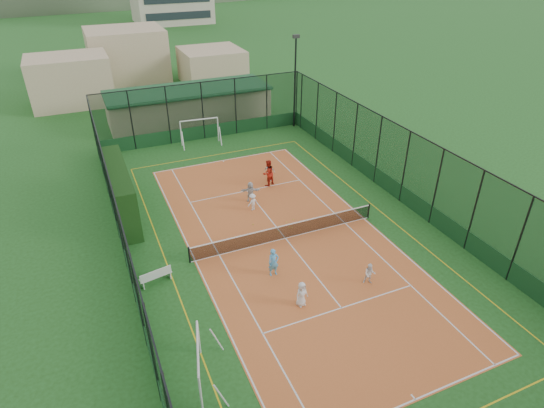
{
  "coord_description": "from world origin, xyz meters",
  "views": [
    {
      "loc": [
        -9.58,
        -20.02,
        15.42
      ],
      "look_at": [
        0.06,
        2.15,
        1.2
      ],
      "focal_mm": 30.0,
      "sensor_mm": 36.0,
      "label": 1
    }
  ],
  "objects": [
    {
      "name": "ground",
      "position": [
        0.0,
        0.0,
        0.0
      ],
      "size": [
        300.0,
        300.0,
        0.0
      ],
      "primitive_type": "plane",
      "color": "#214D1A",
      "rests_on": "ground"
    },
    {
      "name": "court_slab",
      "position": [
        0.0,
        0.0,
        0.01
      ],
      "size": [
        11.17,
        23.97,
        0.01
      ],
      "primitive_type": "cube",
      "color": "#BC5C29",
      "rests_on": "ground"
    },
    {
      "name": "tennis_net",
      "position": [
        0.0,
        0.0,
        0.53
      ],
      "size": [
        11.67,
        0.12,
        1.06
      ],
      "primitive_type": null,
      "color": "black",
      "rests_on": "ground"
    },
    {
      "name": "perimeter_fence",
      "position": [
        0.0,
        0.0,
        2.5
      ],
      "size": [
        18.12,
        34.12,
        5.0
      ],
      "primitive_type": null,
      "color": "black",
      "rests_on": "ground"
    },
    {
      "name": "floodlight_ne",
      "position": [
        8.6,
        16.6,
        4.12
      ],
      "size": [
        0.6,
        0.26,
        8.25
      ],
      "primitive_type": null,
      "color": "black",
      "rests_on": "ground"
    },
    {
      "name": "clubhouse",
      "position": [
        0.0,
        22.0,
        1.57
      ],
      "size": [
        15.2,
        7.2,
        3.15
      ],
      "primitive_type": null,
      "color": "tan",
      "rests_on": "ground"
    },
    {
      "name": "hedge_left",
      "position": [
        -8.3,
        6.71,
        1.64
      ],
      "size": [
        1.12,
        7.48,
        3.27
      ],
      "primitive_type": "cube",
      "color": "black",
      "rests_on": "ground"
    },
    {
      "name": "white_bench",
      "position": [
        -7.8,
        -0.95,
        0.47
      ],
      "size": [
        1.72,
        0.76,
        0.93
      ],
      "primitive_type": null,
      "rotation": [
        0.0,
        0.0,
        0.19
      ],
      "color": "white",
      "rests_on": "ground"
    },
    {
      "name": "futsal_goal_near",
      "position": [
        -7.32,
        -7.67,
        0.93
      ],
      "size": [
        2.99,
        1.5,
        1.85
      ],
      "primitive_type": null,
      "rotation": [
        0.0,
        0.0,
        1.33
      ],
      "color": "white",
      "rests_on": "ground"
    },
    {
      "name": "futsal_goal_far",
      "position": [
        -0.64,
        16.09,
        1.07
      ],
      "size": [
        3.38,
        1.23,
        2.14
      ],
      "primitive_type": null,
      "rotation": [
        0.0,
        0.0,
        -0.08
      ],
      "color": "white",
      "rests_on": "ground"
    },
    {
      "name": "child_near_left",
      "position": [
        -1.68,
        -5.42,
        0.69
      ],
      "size": [
        0.73,
        0.55,
        1.35
      ],
      "primitive_type": "imported",
      "rotation": [
        0.0,
        0.0,
        0.19
      ],
      "color": "white",
      "rests_on": "court_slab"
    },
    {
      "name": "child_near_mid",
      "position": [
        -1.99,
        -2.77,
        0.81
      ],
      "size": [
        0.59,
        0.39,
        1.59
      ],
      "primitive_type": "imported",
      "rotation": [
        0.0,
        0.0,
        -0.01
      ],
      "color": "#50AAE4",
      "rests_on": "court_slab"
    },
    {
      "name": "child_near_right",
      "position": [
        2.23,
        -5.36,
        0.61
      ],
      "size": [
        0.73,
        0.68,
        1.2
      ],
      "primitive_type": "imported",
      "rotation": [
        0.0,
        0.0,
        -0.51
      ],
      "color": "white",
      "rests_on": "court_slab"
    },
    {
      "name": "child_far_left",
      "position": [
        -0.58,
        3.84,
        0.6
      ],
      "size": [
        0.87,
        0.68,
        1.17
      ],
      "primitive_type": "imported",
      "rotation": [
        0.0,
        0.0,
        3.52
      ],
      "color": "white",
      "rests_on": "court_slab"
    },
    {
      "name": "child_far_right",
      "position": [
        2.09,
        7.28,
        0.7
      ],
      "size": [
        0.86,
        0.74,
        1.39
      ],
      "primitive_type": "imported",
      "rotation": [
        0.0,
        0.0,
        2.54
      ],
      "color": "white",
      "rests_on": "court_slab"
    },
    {
      "name": "child_far_back",
      "position": [
        -0.28,
        4.97,
        0.72
      ],
      "size": [
        1.38,
        0.81,
        1.42
      ],
      "primitive_type": "imported",
      "rotation": [
        0.0,
        0.0,
        2.82
      ],
      "color": "silver",
      "rests_on": "court_slab"
    },
    {
      "name": "coach",
      "position": [
        1.69,
        6.61,
        0.98
      ],
      "size": [
        1.14,
        1.02,
        1.94
      ],
      "primitive_type": "imported",
      "rotation": [
        0.0,
        0.0,
        3.5
      ],
      "color": "#AE1F12",
      "rests_on": "court_slab"
    },
    {
      "name": "tennis_balls",
      "position": [
        -0.06,
        1.32,
        0.04
      ],
      "size": [
        4.11,
        1.38,
        0.07
      ],
      "color": "#CCE033",
      "rests_on": "court_slab"
    }
  ]
}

